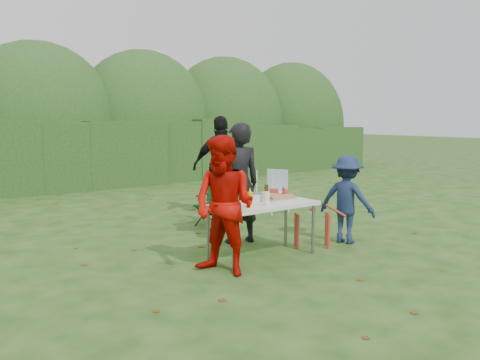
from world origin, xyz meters
TOP-DOWN VIEW (x-y plane):
  - ground at (0.00, 0.00)m, footprint 80.00×80.00m
  - hedge_row at (0.00, 8.00)m, footprint 22.00×1.40m
  - shrub_backdrop at (0.00, 9.60)m, footprint 20.00×2.60m
  - folding_table at (0.16, -0.07)m, footprint 1.50×0.70m
  - person_cook at (0.40, 0.78)m, footprint 0.75×0.59m
  - person_red_jacket at (-0.66, -0.35)m, footprint 0.89×0.99m
  - person_black_puffy at (1.43, 2.69)m, footprint 1.21×0.83m
  - child at (1.69, -0.20)m, footprint 0.75×0.97m
  - dog at (1.08, -0.10)m, footprint 0.94×0.82m
  - camping_chair at (0.70, 1.97)m, footprint 0.65×0.65m
  - lawn_chair at (2.35, 2.27)m, footprint 0.66×0.66m
  - food_tray at (0.56, 0.08)m, footprint 0.45×0.30m
  - focaccia_bread at (0.56, 0.08)m, footprint 0.40×0.26m
  - mustard_bottle at (-0.18, -0.23)m, footprint 0.06×0.06m
  - ketchup_bottle at (-0.28, -0.09)m, footprint 0.06×0.06m
  - beer_bottle at (0.24, -0.06)m, footprint 0.06×0.06m
  - paper_towel_roll at (-0.44, 0.06)m, footprint 0.12×0.12m
  - cup_stack at (0.09, -0.24)m, footprint 0.08×0.08m
  - pasta_bowl at (0.21, 0.17)m, footprint 0.26×0.26m
  - plate_stack at (-0.46, -0.13)m, footprint 0.24×0.24m

SIDE VIEW (x-z plane):
  - ground at x=0.00m, z-range 0.00..0.00m
  - camping_chair at x=0.70m, z-range 0.00..0.84m
  - dog at x=1.08m, z-range 0.00..0.85m
  - lawn_chair at x=2.35m, z-range 0.00..0.85m
  - child at x=1.69m, z-range 0.00..1.32m
  - folding_table at x=0.16m, z-range 0.32..1.06m
  - food_tray at x=0.56m, z-range 0.74..0.76m
  - plate_stack at x=-0.46m, z-range 0.74..0.79m
  - focaccia_bread at x=0.56m, z-range 0.76..0.80m
  - pasta_bowl at x=0.21m, z-range 0.74..0.84m
  - cup_stack at x=0.09m, z-range 0.74..0.92m
  - person_red_jacket at x=-0.66m, z-range 0.00..1.67m
  - mustard_bottle at x=-0.18m, z-range 0.74..0.94m
  - hedge_row at x=0.00m, z-range 0.00..1.70m
  - ketchup_bottle at x=-0.28m, z-range 0.74..0.96m
  - beer_bottle at x=0.24m, z-range 0.74..0.98m
  - paper_towel_roll at x=-0.44m, z-range 0.74..1.00m
  - person_cook at x=0.40m, z-range 0.00..1.80m
  - person_black_puffy at x=1.43m, z-range 0.00..1.90m
  - shrub_backdrop at x=0.00m, z-range 0.00..3.20m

